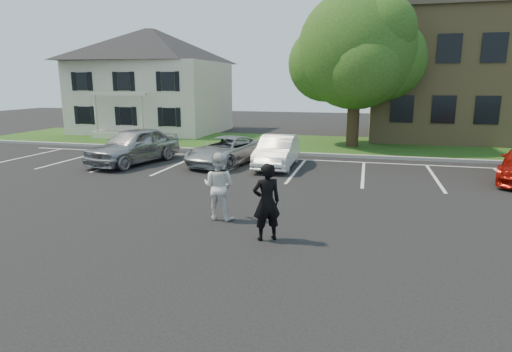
{
  "coord_description": "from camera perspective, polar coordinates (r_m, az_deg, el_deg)",
  "views": [
    {
      "loc": [
        2.85,
        -9.97,
        3.74
      ],
      "look_at": [
        0.0,
        1.0,
        1.25
      ],
      "focal_mm": 30.0,
      "sensor_mm": 36.0,
      "label": 1
    }
  ],
  "objects": [
    {
      "name": "ground_plane",
      "position": [
        11.03,
        -1.32,
        -7.44
      ],
      "size": [
        90.0,
        90.0,
        0.0
      ],
      "primitive_type": "plane",
      "color": "black",
      "rests_on": "ground"
    },
    {
      "name": "curb",
      "position": [
        22.46,
        7.08,
        2.9
      ],
      "size": [
        40.0,
        0.3,
        0.15
      ],
      "primitive_type": "cube",
      "color": "gray",
      "rests_on": "ground"
    },
    {
      "name": "grass_strip",
      "position": [
        26.39,
        8.24,
        4.2
      ],
      "size": [
        44.0,
        8.0,
        0.08
      ],
      "primitive_type": "cube",
      "color": "#1D3D12",
      "rests_on": "ground"
    },
    {
      "name": "stall_lines",
      "position": [
        19.34,
        9.99,
        1.07
      ],
      "size": [
        34.0,
        5.36,
        0.01
      ],
      "color": "silver",
      "rests_on": "ground"
    },
    {
      "name": "house",
      "position": [
        33.88,
        -13.65,
        12.2
      ],
      "size": [
        10.3,
        9.22,
        7.6
      ],
      "color": "#C0B6A2",
      "rests_on": "ground"
    },
    {
      "name": "tree",
      "position": [
        25.67,
        13.44,
        15.66
      ],
      "size": [
        7.8,
        7.2,
        8.8
      ],
      "color": "black",
      "rests_on": "ground"
    },
    {
      "name": "man_black_suit",
      "position": [
        10.21,
        1.42,
        -3.49
      ],
      "size": [
        0.82,
        0.74,
        1.89
      ],
      "primitive_type": "imported",
      "rotation": [
        0.0,
        0.0,
        3.68
      ],
      "color": "black",
      "rests_on": "ground"
    },
    {
      "name": "man_white_shirt",
      "position": [
        11.84,
        -4.99,
        -1.35
      ],
      "size": [
        0.99,
        0.81,
        1.88
      ],
      "primitive_type": "imported",
      "rotation": [
        0.0,
        0.0,
        3.03
      ],
      "color": "silver",
      "rests_on": "ground"
    },
    {
      "name": "car_silver_west",
      "position": [
        20.85,
        -15.96,
        3.92
      ],
      "size": [
        3.05,
        5.25,
        1.68
      ],
      "primitive_type": "imported",
      "rotation": [
        0.0,
        0.0,
        -0.23
      ],
      "color": "#A0A0A4",
      "rests_on": "ground"
    },
    {
      "name": "car_silver_minivan",
      "position": [
        19.87,
        -4.03,
        3.39
      ],
      "size": [
        3.17,
        5.0,
        1.29
      ],
      "primitive_type": "imported",
      "rotation": [
        0.0,
        0.0,
        -0.24
      ],
      "color": "#9EA1A5",
      "rests_on": "ground"
    },
    {
      "name": "car_white_sedan",
      "position": [
        19.26,
        2.86,
        3.29
      ],
      "size": [
        1.57,
        4.28,
        1.4
      ],
      "primitive_type": "imported",
      "rotation": [
        0.0,
        0.0,
        0.02
      ],
      "color": "white",
      "rests_on": "ground"
    }
  ]
}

